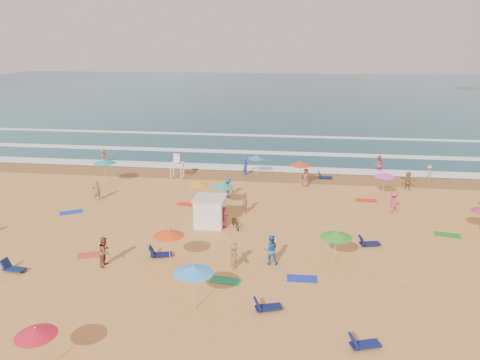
# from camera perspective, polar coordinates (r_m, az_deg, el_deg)

# --- Properties ---
(ground) EXTENTS (220.00, 220.00, 0.00)m
(ground) POSITION_cam_1_polar(r_m,az_deg,el_deg) (34.09, 3.00, -5.49)
(ground) COLOR gold
(ground) RESTS_ON ground
(ocean) EXTENTS (220.00, 140.00, 0.18)m
(ocean) POSITION_cam_1_polar(r_m,az_deg,el_deg) (116.19, 6.38, 10.36)
(ocean) COLOR #0C4756
(ocean) RESTS_ON ground
(wet_sand) EXTENTS (220.00, 220.00, 0.00)m
(wet_sand) POSITION_cam_1_polar(r_m,az_deg,el_deg) (45.87, 4.25, 0.43)
(wet_sand) COLOR olive
(wet_sand) RESTS_ON ground
(surf_foam) EXTENTS (200.00, 18.70, 0.05)m
(surf_foam) POSITION_cam_1_polar(r_m,az_deg,el_deg) (54.36, 4.81, 3.13)
(surf_foam) COLOR white
(surf_foam) RESTS_ON ground
(cabana) EXTENTS (2.00, 2.00, 2.00)m
(cabana) POSITION_cam_1_polar(r_m,az_deg,el_deg) (33.72, -3.69, -3.93)
(cabana) COLOR white
(cabana) RESTS_ON ground
(cabana_roof) EXTENTS (2.20, 2.20, 0.12)m
(cabana_roof) POSITION_cam_1_polar(r_m,az_deg,el_deg) (33.36, -3.72, -2.22)
(cabana_roof) COLOR silver
(cabana_roof) RESTS_ON cabana
(bicycle) EXTENTS (1.21, 1.75, 0.87)m
(bicycle) POSITION_cam_1_polar(r_m,az_deg,el_deg) (33.35, -0.55, -5.17)
(bicycle) COLOR black
(bicycle) RESTS_ON ground
(lifeguard_stand) EXTENTS (1.20, 1.20, 2.10)m
(lifeguard_stand) POSITION_cam_1_polar(r_m,az_deg,el_deg) (45.12, -7.68, 1.42)
(lifeguard_stand) COLOR white
(lifeguard_stand) RESTS_ON ground
(beach_umbrellas) EXTENTS (47.74, 30.93, 0.79)m
(beach_umbrellas) POSITION_cam_1_polar(r_m,az_deg,el_deg) (32.68, 6.90, -2.61)
(beach_umbrellas) COLOR green
(beach_umbrellas) RESTS_ON ground
(loungers) EXTENTS (47.61, 26.64, 0.34)m
(loungers) POSITION_cam_1_polar(r_m,az_deg,el_deg) (31.87, 16.13, -7.48)
(loungers) COLOR #0E1F4A
(loungers) RESTS_ON ground
(towels) EXTENTS (57.48, 16.68, 0.03)m
(towels) POSITION_cam_1_polar(r_m,az_deg,el_deg) (32.01, 3.01, -6.99)
(towels) COLOR red
(towels) RESTS_ON ground
(beachgoers) EXTENTS (35.53, 24.45, 2.14)m
(beachgoers) POSITION_cam_1_polar(r_m,az_deg,el_deg) (37.65, 4.59, -2.01)
(beachgoers) COLOR blue
(beachgoers) RESTS_ON ground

